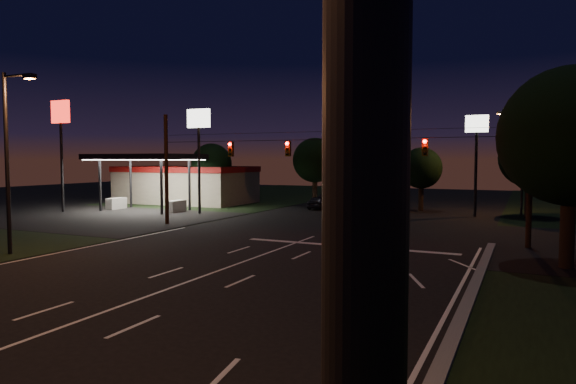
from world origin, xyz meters
The scene contains 20 objects.
ground centered at (0.00, 0.00, 0.00)m, with size 140.00×140.00×0.00m, color black.
cross_street_left centered at (-20.00, 16.00, 0.00)m, with size 20.00×16.00×0.02m, color black.
center_line centered at (0.00, -6.00, 0.01)m, with size 0.14×40.00×0.01m, color silver.
stop_bar centered at (3.00, 11.50, 0.01)m, with size 12.00×0.50×0.01m, color silver.
utility_pole_right centered at (12.00, 15.00, 0.00)m, with size 0.30×0.30×9.00m, color black.
utility_pole_left centered at (-12.00, 15.00, 0.00)m, with size 0.28×0.28×8.00m, color black.
signal_span centered at (0.00, 14.96, 5.50)m, with size 24.00×0.40×1.56m.
gas_station centered at (-21.86, 30.39, 2.38)m, with size 14.20×16.10×5.25m.
pole_sign_left_near centered at (-14.00, 22.00, 6.98)m, with size 2.20×0.30×9.10m.
pole_sign_left_far centered at (-26.00, 18.00, 7.61)m, with size 2.00×0.30×10.00m.
pole_sign_right centered at (8.00, 30.00, 6.24)m, with size 1.80×0.30×8.40m.
street_light_left centered at (-11.24, 2.00, 5.24)m, with size 2.20×0.35×9.00m.
street_light_right_far centered at (11.24, 32.00, 5.24)m, with size 2.20×0.35×9.00m.
tree_right_near centered at (13.53, 10.17, 5.68)m, with size 6.00×6.00×8.76m.
tree_far_a centered at (-17.98, 30.12, 4.26)m, with size 4.20×4.20×6.42m.
tree_far_b centered at (-7.98, 34.13, 4.61)m, with size 4.60×4.60×6.98m.
tree_far_c centered at (3.02, 33.10, 3.90)m, with size 3.80×3.80×5.86m.
tree_far_d centered at (12.02, 31.13, 4.83)m, with size 4.80×4.80×7.30m.
car_oncoming_a centered at (-6.14, 30.53, 0.64)m, with size 1.51×3.75×1.28m, color black.
car_oncoming_b centered at (-5.99, 33.44, 0.68)m, with size 1.44×4.12×1.36m, color black.
Camera 1 is at (11.83, -15.14, 4.75)m, focal length 32.00 mm.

